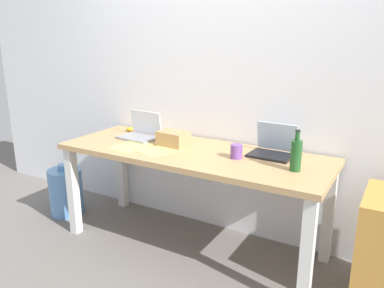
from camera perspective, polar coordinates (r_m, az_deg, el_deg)
The scene contains 12 objects.
ground_plane at distance 3.05m, azimuth 0.00°, elevation -14.75°, with size 8.00×8.00×0.00m, color slate.
back_wall at distance 3.00m, azimuth 4.07°, elevation 11.03°, with size 5.20×0.08×2.60m, color white.
desk at distance 2.77m, azimuth 0.00°, elevation -2.91°, with size 1.96×0.71×0.76m.
laptop_left at distance 3.09m, azimuth -7.65°, elevation 1.71°, with size 0.32×0.24×0.21m.
laptop_right at distance 2.68m, azimuth 11.92°, elevation -0.70°, with size 0.29×0.24×0.22m.
beer_bottle at distance 2.39m, azimuth 15.21°, elevation -1.52°, with size 0.07×0.07×0.26m.
computer_mouse at distance 3.34m, azimuth -8.92°, elevation 2.22°, with size 0.06×0.10×0.03m, color gold.
cardboard_box at distance 2.85m, azimuth -2.83°, elevation 0.78°, with size 0.22×0.15×0.11m, color tan.
coffee_mug at distance 2.58m, azimuth 6.65°, elevation -1.08°, with size 0.08×0.08×0.10m, color #724799.
paper_sheet_front_left at distance 2.88m, azimuth -9.03°, elevation -0.31°, with size 0.21×0.30×0.00m, color #F4E06B.
paper_yellow_folder at distance 2.76m, azimuth -4.77°, elevation -0.93°, with size 0.21×0.30×0.00m, color #F4E06B.
water_cooler_jug at distance 3.63m, azimuth -18.21°, elevation -6.69°, with size 0.30×0.30×0.46m.
Camera 1 is at (1.31, -2.27, 1.55)m, focal length 35.90 mm.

